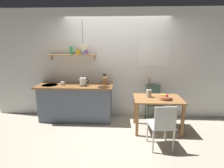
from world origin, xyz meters
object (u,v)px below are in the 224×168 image
dining_chair_far (154,101)px  twig_vase (149,93)px  fruit_bowl (165,97)px  pendant_lamp (83,48)px  knife_block (105,80)px  electric_kettle (83,82)px  dining_chair_near (162,124)px  coffee_mug_by_sink (62,84)px  dining_table (158,103)px

dining_chair_far → twig_vase: size_ratio=1.89×
fruit_bowl → pendant_lamp: bearing=168.0°
fruit_bowl → knife_block: knife_block is taller
fruit_bowl → electric_kettle: electric_kettle is taller
electric_kettle → knife_block: size_ratio=0.88×
dining_chair_far → electric_kettle: 1.79m
dining_chair_far → dining_chair_near: bearing=-93.5°
electric_kettle → fruit_bowl: bearing=-13.1°
twig_vase → knife_block: twig_vase is taller
electric_kettle → pendant_lamp: bearing=-46.9°
electric_kettle → knife_block: bearing=18.3°
dining_chair_near → pendant_lamp: size_ratio=1.27×
dining_chair_near → fruit_bowl: (0.19, 0.65, 0.29)m
pendant_lamp → coffee_mug_by_sink: bearing=174.1°
dining_table → coffee_mug_by_sink: coffee_mug_by_sink is taller
dining_table → knife_block: bearing=156.4°
dining_chair_far → electric_kettle: (-1.71, -0.17, 0.50)m
dining_chair_far → coffee_mug_by_sink: 2.26m
dining_chair_far → pendant_lamp: bearing=-172.5°
pendant_lamp → dining_chair_far: bearing=7.5°
pendant_lamp → fruit_bowl: bearing=-12.0°
pendant_lamp → dining_table: bearing=-10.4°
twig_vase → coffee_mug_by_sink: (-2.00, 0.30, 0.12)m
dining_table → dining_chair_near: (-0.06, -0.73, -0.12)m
dining_table → dining_chair_far: 0.53m
twig_vase → pendant_lamp: (-1.46, 0.24, 0.95)m
dining_chair_far → twig_vase: bearing=-114.1°
dining_chair_far → twig_vase: twig_vase is taller
electric_kettle → coffee_mug_by_sink: size_ratio=2.00×
fruit_bowl → knife_block: (-1.32, 0.59, 0.22)m
dining_chair_near → fruit_bowl: same height
knife_block → pendant_lamp: 0.93m
twig_vase → coffee_mug_by_sink: bearing=171.5°
electric_kettle → coffee_mug_by_sink: bearing=178.9°
dining_chair_far → knife_block: bearing=-179.9°
twig_vase → electric_kettle: (-1.50, 0.29, 0.17)m
dining_chair_far → knife_block: 1.30m
knife_block → dining_chair_far: bearing=0.1°
dining_table → pendant_lamp: bearing=169.6°
twig_vase → coffee_mug_by_sink: twig_vase is taller
twig_vase → electric_kettle: bearing=169.1°
fruit_bowl → coffee_mug_by_sink: bearing=169.4°
dining_chair_far → pendant_lamp: pendant_lamp is taller
dining_chair_near → knife_block: (-1.12, 1.24, 0.52)m
dining_table → fruit_bowl: (0.13, -0.08, 0.17)m
twig_vase → pendant_lamp: 1.76m
dining_chair_near → pendant_lamp: 2.29m
dining_chair_near → knife_block: bearing=132.1°
twig_vase → pendant_lamp: pendant_lamp is taller
dining_chair_far → dining_table: bearing=-91.7°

